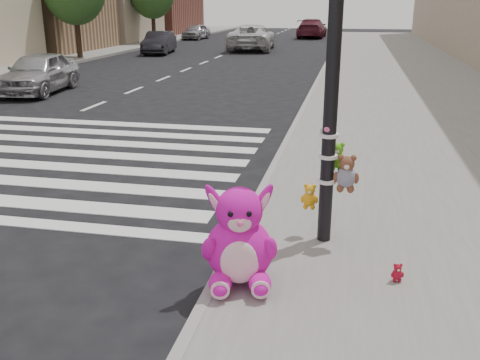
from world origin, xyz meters
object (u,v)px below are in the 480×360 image
(signal_pole, at_px, (334,103))
(pink_bunny, at_px, (239,243))
(red_teddy, at_px, (397,272))
(car_silver_far, at_px, (38,73))
(car_white_near, at_px, (252,37))
(car_dark_far, at_px, (159,43))

(signal_pole, relative_size, pink_bunny, 3.70)
(red_teddy, relative_size, car_silver_far, 0.05)
(car_white_near, bearing_deg, pink_bunny, 95.96)
(red_teddy, bearing_deg, car_silver_far, 122.17)
(red_teddy, relative_size, car_dark_far, 0.05)
(signal_pole, xyz_separation_m, car_silver_far, (-9.99, 10.09, -1.14))
(signal_pole, bearing_deg, pink_bunny, -123.62)
(signal_pole, height_order, car_white_near, signal_pole)
(pink_bunny, bearing_deg, signal_pole, 42.95)
(pink_bunny, relative_size, car_silver_far, 0.28)
(signal_pole, relative_size, car_silver_far, 1.02)
(car_dark_far, bearing_deg, car_white_near, 28.48)
(pink_bunny, height_order, car_dark_far, car_dark_far)
(signal_pole, relative_size, car_dark_far, 1.04)
(pink_bunny, relative_size, car_dark_far, 0.28)
(pink_bunny, bearing_deg, car_silver_far, 115.54)
(signal_pole, distance_m, red_teddy, 1.96)
(car_silver_far, bearing_deg, car_white_near, 70.85)
(signal_pole, bearing_deg, red_teddy, -49.36)
(pink_bunny, distance_m, car_dark_far, 27.52)
(pink_bunny, bearing_deg, red_teddy, -1.39)
(pink_bunny, relative_size, car_white_near, 0.19)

